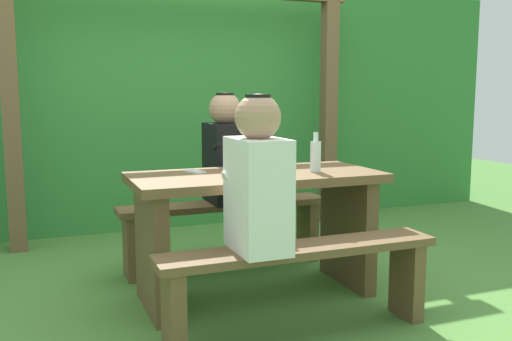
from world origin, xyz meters
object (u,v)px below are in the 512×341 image
object	(u,v)px
picnic_table	(256,213)
person_black_coat	(225,152)
bench_near	(300,271)
cell_phone	(194,171)
bench_far	(224,221)
drinking_glass	(265,165)
person_white_shirt	(258,179)
bottle_left	(316,156)
bottle_right	(263,156)

from	to	relation	value
picnic_table	person_black_coat	size ratio (longest dim) A/B	1.95
bench_near	person_black_coat	xyz separation A→B (m)	(0.01, 1.14, 0.46)
bench_near	cell_phone	size ratio (longest dim) A/B	10.00
picnic_table	bench_far	size ratio (longest dim) A/B	1.00
bench_near	drinking_glass	xyz separation A→B (m)	(0.07, 0.62, 0.44)
person_black_coat	bench_far	bearing A→B (deg)	162.75
bench_far	cell_phone	distance (m)	0.66
bench_near	person_white_shirt	bearing A→B (deg)	179.13
cell_phone	drinking_glass	bearing A→B (deg)	-34.48
bench_far	bottle_left	world-z (taller)	bottle_left
picnic_table	drinking_glass	world-z (taller)	drinking_glass
bench_far	bottle_left	bearing A→B (deg)	-62.99
drinking_glass	person_black_coat	bearing A→B (deg)	96.85
bottle_left	bottle_right	bearing A→B (deg)	177.85
picnic_table	bench_far	xyz separation A→B (m)	(0.00, 0.57, -0.17)
bench_near	picnic_table	bearing A→B (deg)	90.00
bench_near	person_black_coat	size ratio (longest dim) A/B	1.95
person_white_shirt	drinking_glass	size ratio (longest dim) A/B	9.40
bench_near	person_white_shirt	world-z (taller)	person_white_shirt
person_white_shirt	person_black_coat	distance (m)	1.16
picnic_table	cell_phone	world-z (taller)	cell_phone
drinking_glass	bottle_left	distance (m)	0.29
drinking_glass	bench_near	bearing A→B (deg)	-96.71
bottle_left	cell_phone	size ratio (longest dim) A/B	1.62
picnic_table	person_white_shirt	bearing A→B (deg)	-110.93
person_black_coat	picnic_table	bearing A→B (deg)	-91.07
picnic_table	bench_near	xyz separation A→B (m)	(0.00, -0.57, -0.17)
bench_near	person_white_shirt	xyz separation A→B (m)	(-0.22, 0.00, 0.46)
bottle_left	person_black_coat	bearing A→B (deg)	116.38
person_white_shirt	bottle_right	size ratio (longest dim) A/B	2.74
bottle_right	cell_phone	xyz separation A→B (m)	(-0.33, 0.22, -0.10)
picnic_table	cell_phone	size ratio (longest dim) A/B	10.00
picnic_table	bottle_left	size ratio (longest dim) A/B	6.19
bench_far	drinking_glass	xyz separation A→B (m)	(0.07, -0.52, 0.44)
bench_near	drinking_glass	size ratio (longest dim) A/B	18.30
picnic_table	bottle_right	bearing A→B (deg)	-78.68
person_black_coat	cell_phone	xyz separation A→B (m)	(-0.33, -0.42, -0.05)
bench_near	bottle_left	bearing A→B (deg)	56.01
bottle_left	picnic_table	bearing A→B (deg)	166.55
bench_far	person_black_coat	xyz separation A→B (m)	(0.01, -0.00, 0.46)
bench_near	bottle_left	size ratio (longest dim) A/B	6.19
bench_far	bench_near	bearing A→B (deg)	-90.00
bench_far	drinking_glass	bearing A→B (deg)	-82.04
bench_near	drinking_glass	distance (m)	0.76
bottle_right	drinking_glass	bearing A→B (deg)	62.93
drinking_glass	cell_phone	world-z (taller)	drinking_glass
picnic_table	bench_near	bearing A→B (deg)	-90.00
person_black_coat	bottle_left	xyz separation A→B (m)	(0.32, -0.65, 0.03)
bench_far	bottle_right	bearing A→B (deg)	-88.79
person_black_coat	drinking_glass	size ratio (longest dim) A/B	9.40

